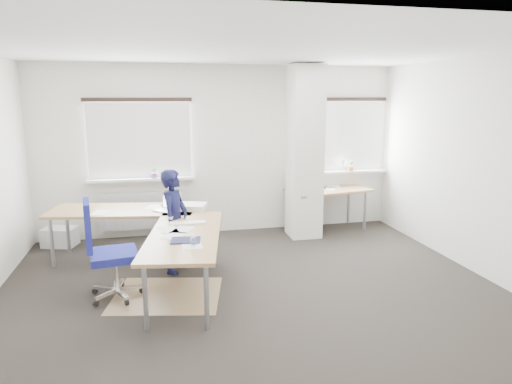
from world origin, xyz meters
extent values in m
plane|color=black|center=(0.00, 0.00, 0.00)|extent=(6.00, 6.00, 0.00)
cube|color=beige|center=(0.00, 2.50, 1.40)|extent=(6.00, 0.04, 2.80)
cube|color=beige|center=(0.00, -2.50, 1.40)|extent=(6.00, 0.04, 2.80)
cube|color=beige|center=(3.00, 0.00, 1.40)|extent=(0.04, 5.00, 2.80)
cube|color=white|center=(0.00, 0.00, 2.80)|extent=(6.00, 5.00, 0.04)
cube|color=beige|center=(1.30, 1.95, 1.39)|extent=(0.50, 0.50, 2.78)
cube|color=white|center=(-1.30, 2.47, 1.60)|extent=(1.60, 0.04, 1.20)
cube|color=white|center=(-1.30, 2.43, 1.60)|extent=(1.60, 0.02, 1.20)
cube|color=white|center=(-1.30, 2.40, 0.98)|extent=(1.70, 0.20, 0.04)
cube|color=white|center=(2.30, 2.47, 1.60)|extent=(1.20, 0.04, 1.20)
cube|color=white|center=(2.30, 2.43, 1.60)|extent=(1.20, 0.02, 1.20)
cube|color=white|center=(2.30, 2.40, 0.98)|extent=(1.30, 0.20, 0.04)
cube|color=silver|center=(-1.30, 2.42, 0.45)|extent=(1.40, 0.10, 0.60)
cylinder|color=#7A408D|center=(-1.10, 2.38, 1.04)|extent=(0.12, 0.12, 0.08)
imported|color=#29672E|center=(-1.10, 2.38, 1.08)|extent=(0.09, 0.06, 0.17)
cylinder|color=#B57145|center=(2.30, 2.38, 1.04)|extent=(0.12, 0.12, 0.08)
imported|color=#29672E|center=(2.30, 2.38, 1.08)|extent=(0.09, 0.07, 0.17)
cube|color=#997D53|center=(-1.01, 0.04, 0.00)|extent=(1.41, 1.26, 0.01)
cube|color=white|center=(-2.58, 2.25, 0.14)|extent=(0.56, 0.47, 0.29)
cube|color=olive|center=(-1.56, 1.45, 0.71)|extent=(2.11, 1.14, 0.04)
cube|color=olive|center=(-0.78, 0.09, 0.71)|extent=(1.14, 2.11, 0.04)
cylinder|color=#939398|center=(-2.50, 1.31, 0.34)|extent=(0.05, 0.05, 0.69)
cylinder|color=#939398|center=(-2.39, 1.90, 0.34)|extent=(0.05, 0.05, 0.69)
cylinder|color=#939398|center=(-0.62, 1.58, 0.34)|extent=(0.05, 0.05, 0.69)
cylinder|color=#939398|center=(-1.23, -0.74, 0.34)|extent=(0.05, 0.05, 0.69)
cylinder|color=#939398|center=(-0.64, -0.85, 0.34)|extent=(0.05, 0.05, 0.69)
cylinder|color=#939398|center=(-0.33, 0.92, 0.34)|extent=(0.05, 0.05, 0.69)
cube|color=#B7B7BC|center=(-0.95, 1.19, 0.74)|extent=(0.40, 0.39, 0.01)
cube|color=#B7B7BC|center=(-0.87, 1.28, 0.85)|extent=(0.28, 0.25, 0.22)
cube|color=silver|center=(-0.87, 1.28, 0.85)|extent=(0.24, 0.21, 0.19)
cube|color=white|center=(-0.72, 0.49, 0.74)|extent=(0.45, 0.16, 0.02)
cube|color=#16183E|center=(-0.79, -0.21, 0.74)|extent=(0.35, 0.28, 0.01)
cube|color=white|center=(-0.63, 1.26, 0.77)|extent=(0.53, 0.45, 0.07)
imported|color=white|center=(-0.92, 0.63, 0.76)|extent=(0.08, 0.08, 0.07)
cylinder|color=silver|center=(-0.72, -0.40, 0.78)|extent=(0.07, 0.07, 0.10)
cube|color=olive|center=(1.80, 2.15, 0.71)|extent=(1.50, 0.93, 0.04)
cylinder|color=#939398|center=(1.26, 1.80, 0.34)|extent=(0.05, 0.05, 0.69)
cylinder|color=#939398|center=(2.44, 2.01, 0.34)|extent=(0.05, 0.05, 0.69)
cylinder|color=#939398|center=(1.17, 2.29, 0.34)|extent=(0.05, 0.05, 0.69)
cylinder|color=#939398|center=(2.35, 2.50, 0.34)|extent=(0.05, 0.05, 0.69)
cube|color=#B7B7BC|center=(1.57, 2.16, 0.74)|extent=(0.39, 0.33, 0.01)
cube|color=#B7B7BC|center=(1.53, 2.27, 0.85)|extent=(0.33, 0.15, 0.22)
cube|color=silver|center=(1.53, 2.27, 0.85)|extent=(0.28, 0.13, 0.19)
cylinder|color=silver|center=(2.11, 2.51, 0.74)|extent=(0.10, 0.10, 0.02)
cylinder|color=silver|center=(2.11, 2.51, 0.93)|extent=(0.02, 0.16, 0.38)
cylinder|color=silver|center=(2.11, 2.39, 1.15)|extent=(0.02, 0.29, 0.13)
cone|color=silver|center=(2.11, 2.25, 1.13)|extent=(0.14, 0.16, 0.17)
cube|color=navy|center=(-1.58, 0.12, 0.51)|extent=(0.58, 0.58, 0.09)
cube|color=navy|center=(-1.84, 0.08, 0.89)|extent=(0.13, 0.45, 0.56)
cylinder|color=silver|center=(-1.58, 0.12, 0.30)|extent=(0.07, 0.07, 0.38)
cylinder|color=black|center=(-1.30, 0.16, 0.04)|extent=(0.07, 0.04, 0.07)
cylinder|color=black|center=(-1.54, 0.40, 0.04)|extent=(0.04, 0.07, 0.07)
cylinder|color=black|center=(-1.84, 0.25, 0.04)|extent=(0.07, 0.06, 0.07)
cylinder|color=black|center=(-1.79, -0.08, 0.04)|extent=(0.07, 0.07, 0.07)
cylinder|color=black|center=(-1.46, -0.14, 0.04)|extent=(0.06, 0.07, 0.07)
imported|color=black|center=(-0.86, 0.81, 0.68)|extent=(0.51, 0.59, 1.37)
camera|label=1|loc=(-1.08, -5.06, 2.29)|focal=32.00mm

